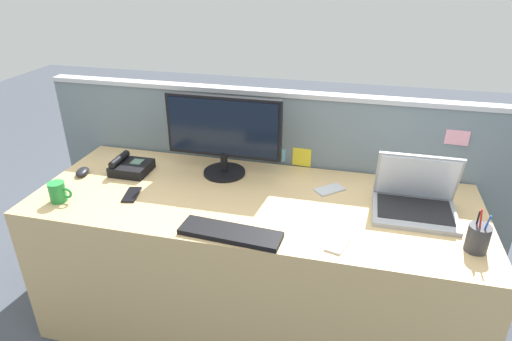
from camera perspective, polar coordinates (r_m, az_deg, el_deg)
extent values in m
plane|color=#424751|center=(2.48, -0.29, -18.72)|extent=(10.00, 10.00, 0.00)
cube|color=tan|center=(2.23, -0.31, -11.96)|extent=(2.06, 0.77, 0.74)
cube|color=slate|center=(2.47, 2.07, -2.59)|extent=(2.53, 0.06, 1.11)
cube|color=#B7BAC1|center=(2.25, 2.31, 10.16)|extent=(2.53, 0.07, 0.02)
cube|color=pink|center=(2.28, 24.86, 3.94)|extent=(0.11, 0.01, 0.07)
cube|color=yellow|center=(2.31, 6.02, 1.74)|extent=(0.10, 0.01, 0.10)
cube|color=#66ADD1|center=(2.33, 2.62, 2.06)|extent=(0.10, 0.01, 0.07)
cylinder|color=black|center=(2.25, -4.16, -0.23)|extent=(0.21, 0.21, 0.02)
cylinder|color=black|center=(2.22, -4.21, 1.09)|extent=(0.04, 0.04, 0.10)
cube|color=black|center=(2.16, -4.28, 5.74)|extent=(0.58, 0.03, 0.31)
cube|color=black|center=(2.14, -4.41, 5.60)|extent=(0.55, 0.01, 0.28)
cube|color=#9EA0A8|center=(2.02, 20.00, -5.19)|extent=(0.35, 0.28, 0.02)
cube|color=black|center=(2.02, 20.03, -4.78)|extent=(0.31, 0.21, 0.00)
cube|color=#9EA0A8|center=(2.04, 20.34, -0.72)|extent=(0.35, 0.09, 0.24)
cube|color=silver|center=(2.04, 20.34, -0.90)|extent=(0.33, 0.08, 0.22)
cube|color=black|center=(2.34, -15.97, 0.33)|extent=(0.18, 0.17, 0.05)
cube|color=#4C6B5B|center=(2.33, -15.30, 1.10)|extent=(0.06, 0.06, 0.01)
cylinder|color=black|center=(2.35, -17.48, 1.44)|extent=(0.04, 0.16, 0.04)
cube|color=black|center=(1.77, -3.37, -8.19)|extent=(0.42, 0.15, 0.02)
ellipsoid|color=black|center=(2.40, -21.81, -0.15)|extent=(0.08, 0.11, 0.03)
cylinder|color=#333338|center=(1.86, 27.06, -7.93)|extent=(0.08, 0.08, 0.11)
cylinder|color=blue|center=(1.82, 27.80, -6.85)|extent=(0.02, 0.02, 0.13)
cylinder|color=black|center=(1.84, 26.94, -6.27)|extent=(0.01, 0.02, 0.13)
cylinder|color=red|center=(1.82, 27.28, -6.53)|extent=(0.02, 0.02, 0.14)
cube|color=silver|center=(1.75, 10.68, -9.34)|extent=(0.10, 0.15, 0.01)
cube|color=#B7BAC1|center=(2.11, 9.63, -2.49)|extent=(0.15, 0.15, 0.01)
cube|color=black|center=(2.12, -15.98, -3.05)|extent=(0.09, 0.15, 0.01)
cylinder|color=#238438|center=(2.17, -24.57, -2.56)|extent=(0.07, 0.07, 0.09)
torus|color=#238438|center=(2.15, -23.53, -2.74)|extent=(0.05, 0.01, 0.05)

